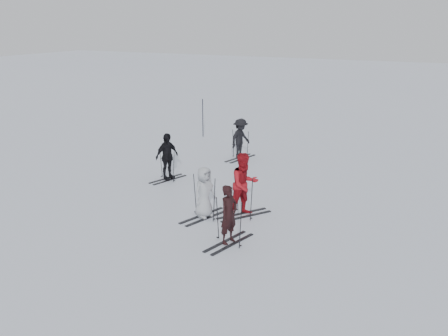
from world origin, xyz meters
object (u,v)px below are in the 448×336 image
skier_uphill_left (167,157)px  piste_marker (203,118)px  skier_red (244,185)px  skier_grey (204,193)px  skier_near_dark (229,215)px  skier_uphill_far (240,139)px

skier_uphill_left → piste_marker: bearing=35.3°
skier_red → skier_grey: size_ratio=1.25×
skier_near_dark → skier_uphill_left: skier_uphill_left is taller
skier_near_dark → skier_grey: 1.94m
skier_grey → piste_marker: (-5.19, 9.25, 0.18)m
skier_red → skier_uphill_left: size_ratio=1.11×
skier_uphill_left → skier_uphill_far: bearing=-0.4°
skier_grey → piste_marker: piste_marker is taller
skier_near_dark → skier_red: bearing=26.5°
skier_grey → skier_uphill_left: 3.91m
skier_red → skier_uphill_far: size_ratio=1.13×
skier_red → skier_uphill_far: skier_red is taller
skier_grey → piste_marker: bearing=46.3°
skier_uphill_left → piste_marker: piste_marker is taller
skier_uphill_left → piste_marker: (-2.24, 6.69, 0.09)m
piste_marker → skier_red: bearing=-54.2°
skier_near_dark → piste_marker: piste_marker is taller
skier_uphill_far → piste_marker: piste_marker is taller
skier_near_dark → piste_marker: (-6.64, 10.55, 0.16)m
skier_red → skier_uphill_left: 4.39m
skier_red → skier_uphill_left: (-3.95, 1.90, -0.10)m
skier_uphill_far → piste_marker: size_ratio=0.89×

